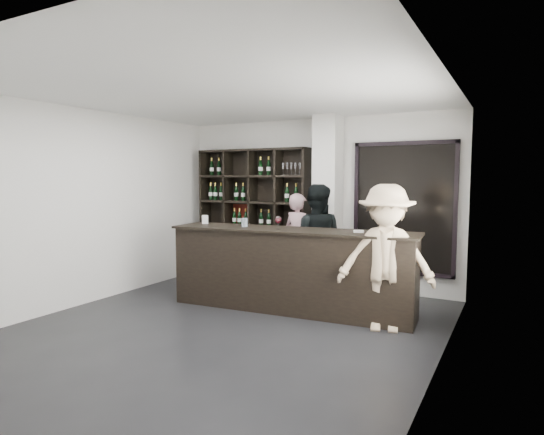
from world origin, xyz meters
The scene contains 12 objects.
floor centered at (0.00, 0.00, -0.01)m, with size 5.00×5.50×0.01m, color black.
wine_shelf centered at (-1.15, 2.57, 1.20)m, with size 2.20×0.35×2.40m, color black, non-canonical shape.
structural_column centered at (0.35, 2.47, 1.45)m, with size 0.40×0.40×2.90m, color silver.
glass_panel centered at (1.55, 2.69, 1.40)m, with size 1.60×0.08×2.10m.
tasting_counter centered at (0.35, 1.10, 0.58)m, with size 3.53×0.73×1.16m.
taster_pink centered at (-0.15, 2.40, 0.81)m, with size 0.59×0.39×1.62m, color #CF9FA5.
taster_black centered at (0.41, 1.85, 0.89)m, with size 0.87×0.68×1.79m, color black.
customer centered at (1.75, 0.89, 0.90)m, with size 1.17×0.67×1.81m, color tan.
wine_glass centered at (0.22, 0.97, 1.27)m, with size 0.09×0.09×0.21m, color white, non-canonical shape.
spit_cup centered at (-0.38, 1.05, 1.23)m, with size 0.09×0.09×0.13m, color silver.
napkin_stack centered at (1.30, 1.20, 1.17)m, with size 0.13×0.13×0.02m, color white.
card_stand centered at (-1.16, 1.12, 1.23)m, with size 0.09×0.04×0.13m, color white.
Camera 1 is at (3.16, -4.58, 1.89)m, focal length 30.00 mm.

